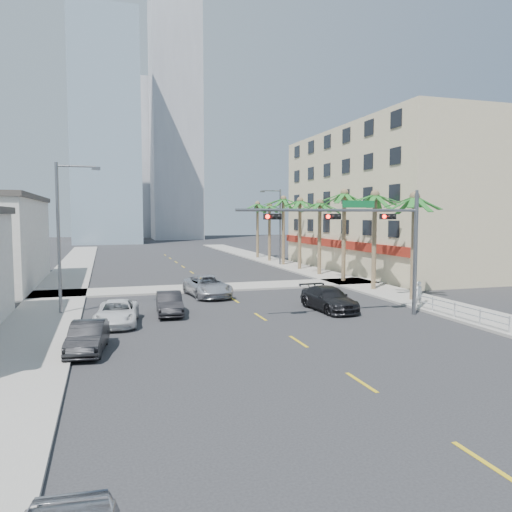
{
  "coord_description": "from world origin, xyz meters",
  "views": [
    {
      "loc": [
        -8.58,
        -17.42,
        5.89
      ],
      "look_at": [
        0.02,
        10.93,
        3.5
      ],
      "focal_mm": 35.0,
      "sensor_mm": 36.0,
      "label": 1
    }
  ],
  "objects_px": {
    "car_parked_far": "(117,313)",
    "car_lane_left": "(169,303)",
    "traffic_signal_mast": "(368,230)",
    "car_parked_mid": "(88,337)",
    "car_lane_center": "(207,286)",
    "car_lane_right": "(329,299)",
    "pedestrian": "(418,294)"
  },
  "relations": [
    {
      "from": "traffic_signal_mast",
      "to": "car_lane_left",
      "type": "height_order",
      "value": "traffic_signal_mast"
    },
    {
      "from": "traffic_signal_mast",
      "to": "car_lane_center",
      "type": "relative_size",
      "value": 2.0
    },
    {
      "from": "traffic_signal_mast",
      "to": "pedestrian",
      "type": "distance_m",
      "value": 6.29
    },
    {
      "from": "car_lane_right",
      "to": "car_parked_far",
      "type": "bearing_deg",
      "value": 177.79
    },
    {
      "from": "car_lane_center",
      "to": "car_lane_right",
      "type": "height_order",
      "value": "car_lane_center"
    },
    {
      "from": "car_lane_left",
      "to": "car_parked_mid",
      "type": "bearing_deg",
      "value": -117.79
    },
    {
      "from": "car_parked_mid",
      "to": "car_parked_far",
      "type": "relative_size",
      "value": 0.86
    },
    {
      "from": "traffic_signal_mast",
      "to": "car_lane_center",
      "type": "distance_m",
      "value": 13.24
    },
    {
      "from": "traffic_signal_mast",
      "to": "car_parked_mid",
      "type": "xyz_separation_m",
      "value": [
        -15.18,
        -3.03,
        -4.4
      ]
    },
    {
      "from": "car_parked_far",
      "to": "car_lane_right",
      "type": "relative_size",
      "value": 0.93
    },
    {
      "from": "car_lane_left",
      "to": "pedestrian",
      "type": "distance_m",
      "value": 15.55
    },
    {
      "from": "traffic_signal_mast",
      "to": "car_lane_left",
      "type": "distance_m",
      "value": 12.4
    },
    {
      "from": "car_lane_center",
      "to": "car_parked_far",
      "type": "bearing_deg",
      "value": -135.37
    },
    {
      "from": "traffic_signal_mast",
      "to": "car_parked_mid",
      "type": "distance_m",
      "value": 16.1
    },
    {
      "from": "car_lane_left",
      "to": "pedestrian",
      "type": "height_order",
      "value": "pedestrian"
    },
    {
      "from": "traffic_signal_mast",
      "to": "car_parked_far",
      "type": "bearing_deg",
      "value": 170.55
    },
    {
      "from": "car_parked_mid",
      "to": "car_parked_far",
      "type": "bearing_deg",
      "value": 82.5
    },
    {
      "from": "traffic_signal_mast",
      "to": "car_lane_left",
      "type": "bearing_deg",
      "value": 158.39
    },
    {
      "from": "pedestrian",
      "to": "traffic_signal_mast",
      "type": "bearing_deg",
      "value": 20.15
    },
    {
      "from": "car_lane_left",
      "to": "car_lane_center",
      "type": "bearing_deg",
      "value": 62.69
    },
    {
      "from": "car_parked_far",
      "to": "car_lane_left",
      "type": "xyz_separation_m",
      "value": [
        3.05,
        1.97,
        0.03
      ]
    },
    {
      "from": "car_parked_mid",
      "to": "car_parked_far",
      "type": "distance_m",
      "value": 5.5
    },
    {
      "from": "car_lane_center",
      "to": "pedestrian",
      "type": "relative_size",
      "value": 3.43
    },
    {
      "from": "car_parked_mid",
      "to": "car_lane_center",
      "type": "xyz_separation_m",
      "value": [
        7.9,
        13.22,
        0.11
      ]
    },
    {
      "from": "traffic_signal_mast",
      "to": "car_parked_mid",
      "type": "bearing_deg",
      "value": -168.73
    },
    {
      "from": "car_parked_far",
      "to": "pedestrian",
      "type": "bearing_deg",
      "value": 3.41
    },
    {
      "from": "car_parked_mid",
      "to": "pedestrian",
      "type": "height_order",
      "value": "pedestrian"
    },
    {
      "from": "car_parked_far",
      "to": "car_parked_mid",
      "type": "bearing_deg",
      "value": -98.3
    },
    {
      "from": "car_parked_mid",
      "to": "traffic_signal_mast",
      "type": "bearing_deg",
      "value": 17.96
    },
    {
      "from": "car_lane_left",
      "to": "car_parked_far",
      "type": "bearing_deg",
      "value": -143.9
    },
    {
      "from": "traffic_signal_mast",
      "to": "car_parked_far",
      "type": "relative_size",
      "value": 2.37
    },
    {
      "from": "car_parked_mid",
      "to": "car_parked_far",
      "type": "xyz_separation_m",
      "value": [
        1.35,
        5.33,
        -0.01
      ]
    }
  ]
}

